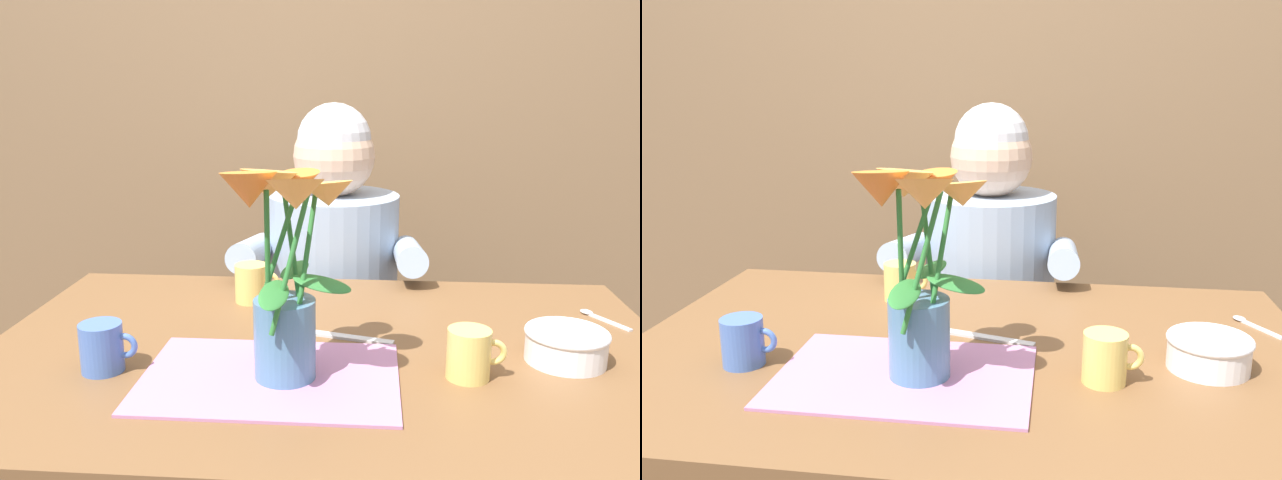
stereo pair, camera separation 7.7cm
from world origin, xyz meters
TOP-DOWN VIEW (x-y plane):
  - wood_panel_backdrop at (0.00, 1.05)m, footprint 4.00×0.10m
  - dining_table at (0.00, 0.00)m, footprint 1.20×0.80m
  - seated_person at (-0.03, 0.62)m, footprint 0.45×0.47m
  - striped_placemat at (-0.08, -0.13)m, footprint 0.40×0.28m
  - flower_vase at (-0.06, -0.13)m, footprint 0.22×0.25m
  - ceramic_bowl at (0.40, -0.03)m, footprint 0.14×0.14m
  - dinner_knife at (0.02, 0.04)m, footprint 0.19×0.07m
  - ceramic_mug at (0.23, -0.10)m, footprint 0.09×0.07m
  - coffee_cup at (-0.17, 0.23)m, footprint 0.09×0.07m
  - tea_cup at (-0.35, -0.12)m, footprint 0.09×0.07m
  - spoon_1 at (0.52, 0.18)m, footprint 0.07×0.11m

SIDE VIEW (x-z plane):
  - seated_person at x=-0.03m, z-range 0.00..1.13m
  - dining_table at x=0.00m, z-range 0.27..1.01m
  - striped_placemat at x=-0.08m, z-range 0.74..0.74m
  - dinner_knife at x=0.02m, z-range 0.74..0.74m
  - spoon_1 at x=0.52m, z-range 0.74..0.75m
  - ceramic_bowl at x=0.40m, z-range 0.74..0.80m
  - ceramic_mug at x=0.23m, z-range 0.74..0.82m
  - coffee_cup at x=-0.17m, z-range 0.74..0.82m
  - tea_cup at x=-0.35m, z-range 0.74..0.82m
  - flower_vase at x=-0.06m, z-range 0.76..1.09m
  - wood_panel_backdrop at x=0.00m, z-range 0.00..2.50m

